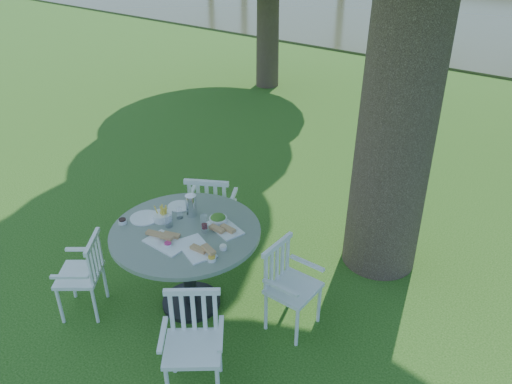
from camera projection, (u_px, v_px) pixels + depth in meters
ground at (245, 268)px, 5.35m from camera, size 140.00×140.00×0.00m
table at (187, 246)px, 4.54m from camera, size 1.35×1.35×0.86m
chair_ne at (286, 279)px, 4.42m from camera, size 0.40×0.42×0.84m
chair_nw at (210, 208)px, 5.39m from camera, size 0.63×0.61×0.93m
chair_sw at (87, 270)px, 4.57m from camera, size 0.55×0.55×0.80m
chair_se at (193, 334)px, 3.83m from camera, size 0.59×0.59×0.86m
tableware at (185, 222)px, 4.49m from camera, size 1.10×0.74×0.21m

